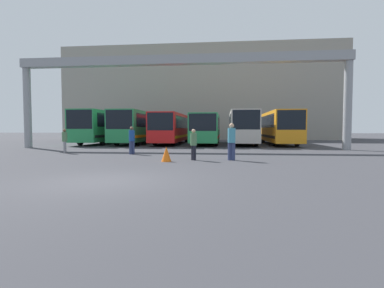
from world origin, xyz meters
TOP-DOWN VIEW (x-y plane):
  - ground_plane at (0.00, 0.00)m, footprint 200.00×200.00m
  - building_backdrop at (0.00, 40.20)m, footprint 41.45×12.00m
  - overhead_gantry at (0.00, 14.80)m, footprint 26.06×0.80m
  - bus_slot_0 at (-9.03, 21.82)m, footprint 2.62×10.92m
  - bus_slot_1 at (-5.42, 21.94)m, footprint 2.61×11.17m
  - bus_slot_2 at (-1.81, 22.32)m, footprint 2.48×11.93m
  - bus_slot_3 at (1.81, 21.76)m, footprint 2.55×10.80m
  - bus_slot_4 at (5.42, 21.40)m, footprint 2.48×10.09m
  - bus_slot_5 at (9.03, 22.22)m, footprint 2.49×11.73m
  - pedestrian_near_left at (4.00, 6.57)m, footprint 0.39×0.39m
  - pedestrian_mid_right at (-2.11, 9.50)m, footprint 0.36×0.36m
  - pedestrian_far_center at (2.09, 6.39)m, footprint 0.33×0.33m
  - pedestrian_near_right at (-6.72, 9.82)m, footprint 0.33×0.33m
  - traffic_cone at (0.84, 5.61)m, footprint 0.49×0.49m

SIDE VIEW (x-z plane):
  - ground_plane at x=0.00m, z-range 0.00..0.00m
  - traffic_cone at x=0.84m, z-range 0.00..0.73m
  - pedestrian_far_center at x=2.09m, z-range 0.05..1.62m
  - pedestrian_near_right at x=-6.72m, z-range 0.05..1.63m
  - pedestrian_mid_right at x=-2.11m, z-range 0.05..1.77m
  - pedestrian_near_left at x=4.00m, z-range 0.06..1.93m
  - bus_slot_3 at x=1.81m, z-range 0.23..3.19m
  - bus_slot_2 at x=-1.81m, z-range 0.23..3.30m
  - bus_slot_5 at x=9.03m, z-range 0.24..3.45m
  - bus_slot_4 at x=5.42m, z-range 0.24..3.49m
  - bus_slot_1 at x=-5.42m, z-range 0.25..3.57m
  - bus_slot_0 at x=-9.03m, z-range 0.25..3.60m
  - overhead_gantry at x=0.00m, z-range 2.41..9.72m
  - building_backdrop at x=0.00m, z-range 0.00..13.79m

